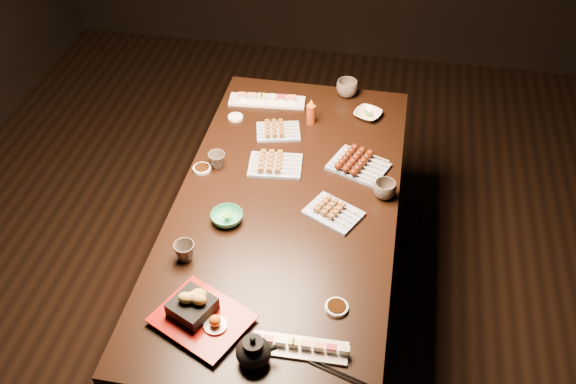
% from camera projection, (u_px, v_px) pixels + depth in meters
% --- Properties ---
extents(ground, '(5.00, 5.00, 0.00)m').
position_uv_depth(ground, '(253.00, 303.00, 3.17)').
color(ground, black).
rests_on(ground, ground).
extents(dining_table, '(0.91, 1.80, 0.75)m').
position_uv_depth(dining_table, '(286.00, 265.00, 2.86)').
color(dining_table, black).
rests_on(dining_table, ground).
extents(sushi_platter_near, '(0.32, 0.10, 0.04)m').
position_uv_depth(sushi_platter_near, '(300.00, 345.00, 2.08)').
color(sushi_platter_near, white).
rests_on(sushi_platter_near, dining_table).
extents(sushi_platter_far, '(0.38, 0.14, 0.05)m').
position_uv_depth(sushi_platter_far, '(267.00, 98.00, 3.13)').
color(sushi_platter_far, white).
rests_on(sushi_platter_far, dining_table).
extents(yakitori_plate_center, '(0.24, 0.19, 0.06)m').
position_uv_depth(yakitori_plate_center, '(275.00, 162.00, 2.76)').
color(yakitori_plate_center, '#828EB6').
rests_on(yakitori_plate_center, dining_table).
extents(yakitori_plate_right, '(0.26, 0.23, 0.05)m').
position_uv_depth(yakitori_plate_right, '(334.00, 210.00, 2.54)').
color(yakitori_plate_right, '#828EB6').
rests_on(yakitori_plate_right, dining_table).
extents(yakitori_plate_left, '(0.23, 0.19, 0.05)m').
position_uv_depth(yakitori_plate_left, '(278.00, 128.00, 2.95)').
color(yakitori_plate_left, '#828EB6').
rests_on(yakitori_plate_left, dining_table).
extents(tsukune_plate, '(0.28, 0.25, 0.06)m').
position_uv_depth(tsukune_plate, '(359.00, 162.00, 2.76)').
color(tsukune_plate, '#828EB6').
rests_on(tsukune_plate, dining_table).
extents(edamame_bowl_green, '(0.15, 0.15, 0.04)m').
position_uv_depth(edamame_bowl_green, '(227.00, 218.00, 2.52)').
color(edamame_bowl_green, '#2F9168').
rests_on(edamame_bowl_green, dining_table).
extents(edamame_bowl_cream, '(0.16, 0.16, 0.03)m').
position_uv_depth(edamame_bowl_cream, '(368.00, 114.00, 3.05)').
color(edamame_bowl_cream, beige).
rests_on(edamame_bowl_cream, dining_table).
extents(tempura_tray, '(0.37, 0.35, 0.11)m').
position_uv_depth(tempura_tray, '(201.00, 312.00, 2.14)').
color(tempura_tray, black).
rests_on(tempura_tray, dining_table).
extents(teacup_near_left, '(0.08, 0.08, 0.07)m').
position_uv_depth(teacup_near_left, '(185.00, 251.00, 2.36)').
color(teacup_near_left, '#4D433B').
rests_on(teacup_near_left, dining_table).
extents(teacup_mid_right, '(0.12, 0.12, 0.07)m').
position_uv_depth(teacup_mid_right, '(385.00, 190.00, 2.62)').
color(teacup_mid_right, '#4D433B').
rests_on(teacup_mid_right, dining_table).
extents(teacup_far_left, '(0.09, 0.09, 0.07)m').
position_uv_depth(teacup_far_left, '(217.00, 160.00, 2.76)').
color(teacup_far_left, '#4D433B').
rests_on(teacup_far_left, dining_table).
extents(teacup_far_right, '(0.14, 0.14, 0.08)m').
position_uv_depth(teacup_far_right, '(347.00, 88.00, 3.17)').
color(teacup_far_right, '#4D433B').
rests_on(teacup_far_right, dining_table).
extents(teapot, '(0.17, 0.17, 0.12)m').
position_uv_depth(teapot, '(253.00, 349.00, 2.02)').
color(teapot, black).
rests_on(teapot, dining_table).
extents(condiment_bottle, '(0.05, 0.05, 0.13)m').
position_uv_depth(condiment_bottle, '(311.00, 111.00, 2.98)').
color(condiment_bottle, maroon).
rests_on(condiment_bottle, dining_table).
extents(sauce_dish_west, '(0.10, 0.10, 0.01)m').
position_uv_depth(sauce_dish_west, '(202.00, 169.00, 2.76)').
color(sauce_dish_west, white).
rests_on(sauce_dish_west, dining_table).
extents(sauce_dish_east, '(0.08, 0.08, 0.01)m').
position_uv_depth(sauce_dish_east, '(371.00, 172.00, 2.74)').
color(sauce_dish_east, white).
rests_on(sauce_dish_east, dining_table).
extents(sauce_dish_se, '(0.10, 0.10, 0.01)m').
position_uv_depth(sauce_dish_se, '(337.00, 307.00, 2.21)').
color(sauce_dish_se, white).
rests_on(sauce_dish_se, dining_table).
extents(sauce_dish_nw, '(0.08, 0.08, 0.01)m').
position_uv_depth(sauce_dish_nw, '(235.00, 117.00, 3.04)').
color(sauce_dish_nw, white).
rests_on(sauce_dish_nw, dining_table).
extents(chopsticks_near, '(0.14, 0.20, 0.01)m').
position_uv_depth(chopsticks_near, '(232.00, 332.00, 2.14)').
color(chopsticks_near, black).
rests_on(chopsticks_near, dining_table).
extents(chopsticks_se, '(0.22, 0.08, 0.01)m').
position_uv_depth(chopsticks_se, '(342.00, 375.00, 2.02)').
color(chopsticks_se, black).
rests_on(chopsticks_se, dining_table).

